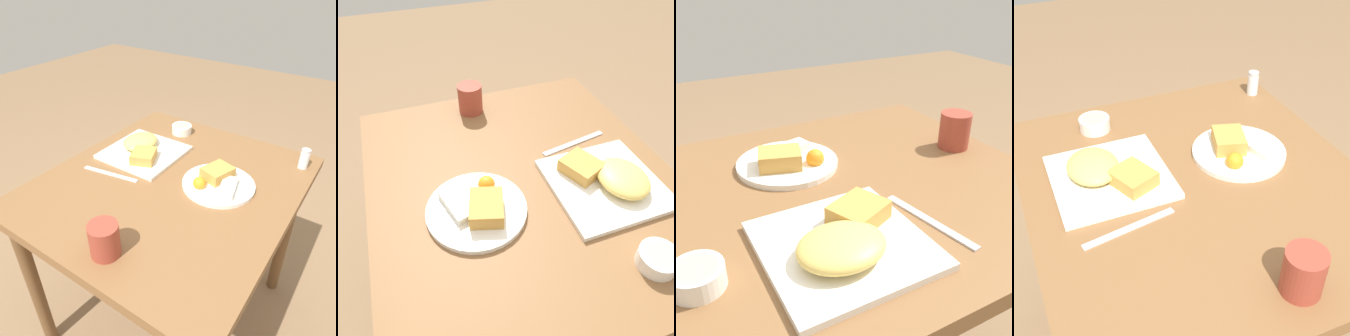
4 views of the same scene
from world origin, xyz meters
TOP-DOWN VIEW (x-y plane):
  - dining_table at (0.00, 0.00)m, footprint 0.92×0.81m
  - plate_square_near at (-0.10, -0.20)m, footprint 0.28×0.28m
  - plate_oval_far at (-0.07, 0.15)m, footprint 0.25×0.25m
  - sauce_ramekin at (-0.34, -0.17)m, footprint 0.09×0.09m
  - salt_shaker at (-0.35, 0.35)m, footprint 0.03×0.03m
  - butter_knife at (0.09, -0.20)m, footprint 0.05×0.22m
  - coffee_mug at (0.37, 0.04)m, footprint 0.08×0.08m

SIDE VIEW (x-z plane):
  - dining_table at x=0.00m, z-range 0.27..1.01m
  - butter_knife at x=0.09m, z-range 0.74..0.74m
  - plate_oval_far at x=-0.07m, z-range 0.72..0.78m
  - sauce_ramekin at x=-0.34m, z-range 0.74..0.77m
  - plate_square_near at x=-0.10m, z-range 0.73..0.79m
  - salt_shaker at x=-0.35m, z-range 0.73..0.81m
  - coffee_mug at x=0.37m, z-range 0.74..0.83m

